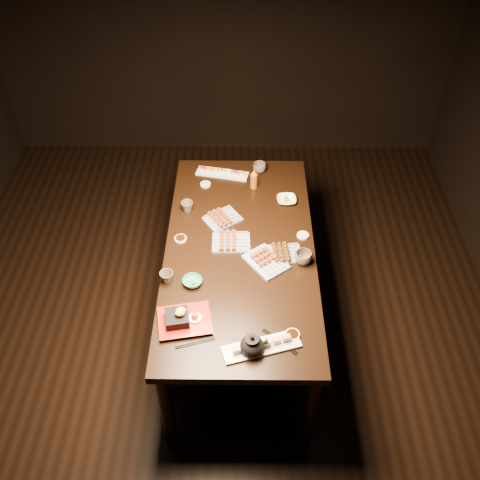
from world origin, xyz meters
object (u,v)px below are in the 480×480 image
teapot (252,344)px  edamame_bowl_cream (286,200)px  edamame_bowl_green (192,282)px  condiment_bottle (254,179)px  dining_table (240,289)px  tempura_tray (184,317)px  sushi_platter_far (222,172)px  teacup_far_right (260,168)px  teacup_far_left (187,206)px  teacup_mid_right (303,258)px  teacup_near_left (167,277)px  yakitori_plate_left (222,217)px  sushi_platter_near (262,345)px  yakitori_plate_right (266,259)px  yakitori_plate_center (231,240)px

teapot → edamame_bowl_cream: bearing=67.9°
edamame_bowl_green → teapot: teapot is taller
condiment_bottle → teapot: bearing=-90.9°
dining_table → tempura_tray: tempura_tray is taller
edamame_bowl_green → tempura_tray: (-0.02, -0.27, 0.03)m
edamame_bowl_green → teapot: bearing=-53.4°
sushi_platter_far → teacup_far_right: size_ratio=4.04×
edamame_bowl_cream → teacup_far_left: size_ratio=1.65×
dining_table → sushi_platter_far: (-0.13, 0.74, 0.40)m
teacup_mid_right → teacup_near_left: bearing=-168.7°
sushi_platter_far → edamame_bowl_cream: bearing=157.4°
teacup_near_left → teacup_mid_right: 0.80m
sushi_platter_far → yakitori_plate_left: size_ratio=1.69×
edamame_bowl_green → teacup_far_left: (-0.08, 0.63, 0.02)m
edamame_bowl_cream → teapot: 1.20m
sushi_platter_far → condiment_bottle: bearing=158.7°
dining_table → sushi_platter_near: size_ratio=4.50×
dining_table → teapot: size_ratio=12.47×
yakitori_plate_left → edamame_bowl_cream: size_ratio=1.69×
yakitori_plate_right → yakitori_plate_center: bearing=-165.0°
teacup_mid_right → teapot: 0.69m
edamame_bowl_green → teapot: (0.33, -0.45, 0.04)m
sushi_platter_far → teacup_far_right: teacup_far_right is taller
sushi_platter_far → yakitori_plate_left: yakitori_plate_left is taller
teacup_far_left → teacup_mid_right: bearing=-32.7°
yakitori_plate_left → teapot: size_ratio=1.49×
tempura_tray → teacup_near_left: (-0.12, 0.29, -0.01)m
teacup_far_right → tempura_tray: bearing=-107.4°
yakitori_plate_left → condiment_bottle: bearing=25.0°
teacup_near_left → teacup_far_right: 1.17m
yakitori_plate_center → teacup_far_left: bearing=132.3°
teacup_mid_right → condiment_bottle: 0.76m
sushi_platter_near → teacup_near_left: 0.69m
edamame_bowl_green → teacup_near_left: (-0.15, 0.02, 0.02)m
sushi_platter_near → edamame_bowl_green: 0.57m
edamame_bowl_green → teacup_near_left: size_ratio=1.45×
yakitori_plate_right → teapot: 0.62m
teapot → tempura_tray: bearing=142.9°
teacup_near_left → sushi_platter_near: bearing=-40.0°
sushi_platter_far → teacup_far_right: (0.26, 0.03, 0.01)m
teacup_near_left → yakitori_plate_left: bearing=60.7°
dining_table → edamame_bowl_green: size_ratio=16.02×
yakitori_plate_left → edamame_bowl_green: 0.56m
tempura_tray → teacup_far_right: (0.42, 1.33, -0.02)m
teacup_mid_right → condiment_bottle: condiment_bottle is taller
yakitori_plate_right → sushi_platter_far: bearing=161.2°
condiment_bottle → teacup_far_left: bearing=-150.0°
yakitori_plate_center → teacup_near_left: 0.47m
edamame_bowl_cream → sushi_platter_far: bearing=145.6°
sushi_platter_far → edamame_bowl_cream: (0.44, -0.30, -0.01)m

